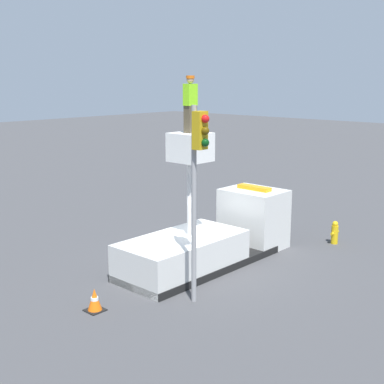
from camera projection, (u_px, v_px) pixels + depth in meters
ground_plane at (200, 266)px, 17.91m from camera, size 120.00×120.00×0.00m
bucket_truck at (212, 237)px, 18.16m from camera, size 6.86×2.24×4.51m
worker at (190, 104)px, 16.45m from camera, size 0.40×0.26×1.75m
traffic_light_pole at (198, 166)px, 14.22m from camera, size 0.34×0.57×5.49m
fire_hydrant at (335, 233)px, 20.27m from camera, size 0.50×0.26×0.88m
traffic_cone_rear at (95, 300)px, 14.44m from camera, size 0.49×0.49×0.63m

